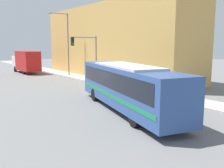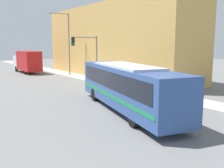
{
  "view_description": "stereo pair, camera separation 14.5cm",
  "coord_description": "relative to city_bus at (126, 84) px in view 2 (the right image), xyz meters",
  "views": [
    {
      "loc": [
        -10.44,
        -13.42,
        4.41
      ],
      "look_at": [
        1.04,
        2.13,
        1.33
      ],
      "focal_mm": 40.0,
      "sensor_mm": 36.0,
      "label": 1
    },
    {
      "loc": [
        -10.32,
        -13.51,
        4.41
      ],
      "look_at": [
        1.04,
        2.13,
        1.33
      ],
      "focal_mm": 40.0,
      "sensor_mm": 36.0,
      "label": 2
    }
  ],
  "objects": [
    {
      "name": "delivery_truck",
      "position": [
        1.8,
        26.59,
        0.03
      ],
      "size": [
        2.26,
        7.61,
        3.37
      ],
      "color": "#B21919",
      "rests_on": "ground_plane"
    },
    {
      "name": "city_bus",
      "position": [
        0.0,
        0.0,
        0.0
      ],
      "size": [
        5.29,
        12.03,
        3.09
      ],
      "rotation": [
        0.0,
        0.0,
        -0.25
      ],
      "color": "#2D4C8C",
      "rests_on": "ground_plane"
    },
    {
      "name": "building_facade",
      "position": [
        9.92,
        15.26,
        2.98
      ],
      "size": [
        6.0,
        26.78,
        9.53
      ],
      "color": "tan",
      "rests_on": "ground_plane"
    },
    {
      "name": "street_lamp",
      "position": [
        4.96,
        19.0,
        3.3
      ],
      "size": [
        2.89,
        0.28,
        8.41
      ],
      "color": "slate",
      "rests_on": "sidewalk"
    },
    {
      "name": "sidewalk",
      "position": [
        5.69,
        20.86,
        -1.71
      ],
      "size": [
        2.46,
        70.0,
        0.14
      ],
      "color": "#B7B2A8",
      "rests_on": "ground_plane"
    },
    {
      "name": "fire_hydrant",
      "position": [
        5.05,
        4.83,
        -1.31
      ],
      "size": [
        0.24,
        0.32,
        0.68
      ],
      "color": "red",
      "rests_on": "sidewalk"
    },
    {
      "name": "traffic_light_pole",
      "position": [
        4.07,
        11.78,
        1.92
      ],
      "size": [
        3.28,
        0.35,
        5.18
      ],
      "color": "slate",
      "rests_on": "sidewalk"
    },
    {
      "name": "ground_plane",
      "position": [
        -0.05,
        0.86,
        -1.78
      ],
      "size": [
        120.0,
        120.0,
        0.0
      ],
      "primitive_type": "plane",
      "color": "slate"
    }
  ]
}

